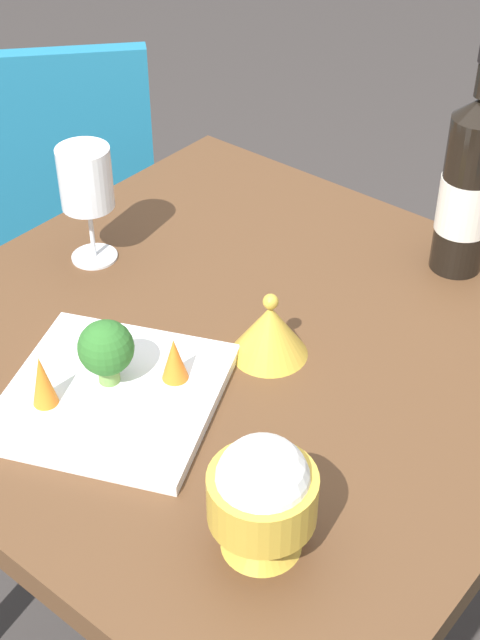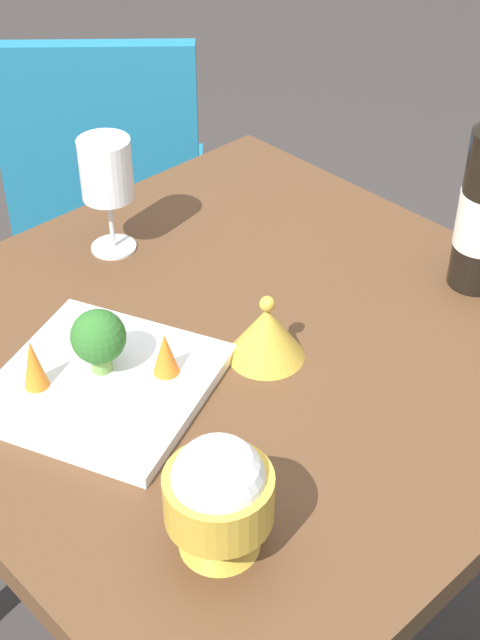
% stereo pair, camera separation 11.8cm
% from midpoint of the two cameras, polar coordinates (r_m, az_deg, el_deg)
% --- Properties ---
extents(dining_table, '(0.84, 0.84, 0.73)m').
position_cam_midpoint_polar(dining_table, '(1.25, -2.69, -4.46)').
color(dining_table, brown).
rests_on(dining_table, ground_plane).
extents(chair_near_window, '(0.57, 0.57, 0.85)m').
position_cam_midpoint_polar(chair_near_window, '(1.98, -13.04, 8.21)').
color(chair_near_window, teal).
rests_on(chair_near_window, ground_plane).
extents(wine_bottle, '(0.08, 0.08, 0.33)m').
position_cam_midpoint_polar(wine_bottle, '(1.28, 11.63, 8.16)').
color(wine_bottle, black).
rests_on(wine_bottle, dining_table).
extents(wine_glass, '(0.08, 0.08, 0.18)m').
position_cam_midpoint_polar(wine_glass, '(1.31, -12.27, 8.46)').
color(wine_glass, white).
rests_on(wine_glass, dining_table).
extents(rice_bowl, '(0.11, 0.11, 0.14)m').
position_cam_midpoint_polar(rice_bowl, '(0.90, -2.39, -11.17)').
color(rice_bowl, gold).
rests_on(rice_bowl, dining_table).
extents(rice_bowl_lid, '(0.10, 0.10, 0.09)m').
position_cam_midpoint_polar(rice_bowl_lid, '(1.14, -1.17, -0.85)').
color(rice_bowl_lid, gold).
rests_on(rice_bowl_lid, dining_table).
extents(serving_plate, '(0.33, 0.33, 0.02)m').
position_cam_midpoint_polar(serving_plate, '(1.12, -11.01, -4.77)').
color(serving_plate, white).
rests_on(serving_plate, dining_table).
extents(broccoli_floret, '(0.07, 0.07, 0.09)m').
position_cam_midpoint_polar(broccoli_floret, '(1.09, -11.49, -1.92)').
color(broccoli_floret, '#729E4C').
rests_on(broccoli_floret, serving_plate).
extents(carrot_garnish_left, '(0.03, 0.03, 0.06)m').
position_cam_midpoint_polar(carrot_garnish_left, '(1.10, -7.35, -2.49)').
color(carrot_garnish_left, orange).
rests_on(carrot_garnish_left, serving_plate).
extents(carrot_garnish_right, '(0.03, 0.03, 0.07)m').
position_cam_midpoint_polar(carrot_garnish_right, '(1.09, -15.38, -3.81)').
color(carrot_garnish_right, orange).
rests_on(carrot_garnish_right, serving_plate).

